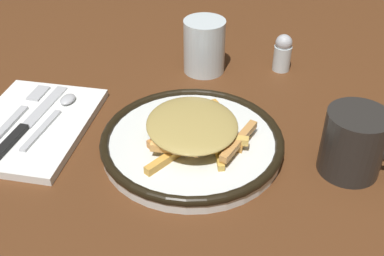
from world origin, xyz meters
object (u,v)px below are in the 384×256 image
plate (192,142)px  napkin (31,126)px  coffee_mug (354,143)px  fork (18,114)px  knife (24,128)px  spoon (58,111)px  water_glass (204,46)px  fries_heap (193,129)px  salt_shaker (283,52)px

plate → napkin: bearing=-177.0°
plate → coffee_mug: coffee_mug is taller
napkin → plate: bearing=3.0°
plate → coffee_mug: 0.23m
fork → knife: bearing=-48.1°
fork → spoon: (0.06, 0.02, 0.00)m
knife → spoon: spoon is taller
knife → water_glass: size_ratio=2.13×
spoon → coffee_mug: coffee_mug is taller
napkin → coffee_mug: size_ratio=2.03×
spoon → plate: bearing=-5.5°
fork → coffee_mug: (0.50, 0.01, 0.03)m
napkin → water_glass: size_ratio=2.33×
fork → knife: size_ratio=0.84×
water_glass → knife: bearing=-129.0°
coffee_mug → napkin: bearing=-176.9°
water_glass → napkin: bearing=-131.0°
fries_heap → salt_shaker: (0.10, 0.28, -0.01)m
fork → coffee_mug: bearing=1.5°
fries_heap → fork: fries_heap is taller
napkin → water_glass: water_glass is taller
plate → fries_heap: fries_heap is taller
fries_heap → knife: fries_heap is taller
salt_shaker → plate: bearing=-110.3°
plate → coffee_mug: size_ratio=2.36×
spoon → water_glass: size_ratio=1.54×
plate → spoon: (-0.23, 0.02, 0.00)m
plate → fork: plate is taller
knife → water_glass: (0.22, 0.27, 0.03)m
coffee_mug → fork: bearing=-178.5°
plate → fries_heap: bearing=-55.9°
salt_shaker → coffee_mug: bearing=-65.3°
fries_heap → napkin: bearing=-177.8°
knife → fries_heap: bearing=6.4°
knife → salt_shaker: size_ratio=2.99×
plate → salt_shaker: salt_shaker is taller
napkin → knife: size_ratio=1.09×
napkin → coffee_mug: bearing=3.1°
fork → coffee_mug: coffee_mug is taller
water_glass → fries_heap: bearing=-80.5°
coffee_mug → salt_shaker: coffee_mug is taller
napkin → spoon: 0.05m
plate → salt_shaker: 0.29m
water_glass → salt_shaker: 0.15m
coffee_mug → water_glass: bearing=139.3°
knife → coffee_mug: coffee_mug is taller
plate → fork: bearing=-179.8°
coffee_mug → salt_shaker: (-0.12, 0.26, -0.01)m
napkin → coffee_mug: 0.48m
plate → water_glass: (-0.04, 0.24, 0.04)m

